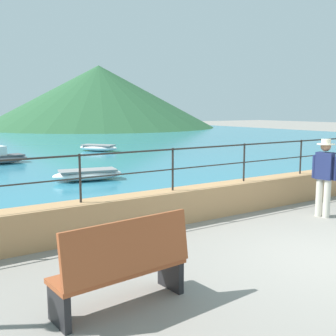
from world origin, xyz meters
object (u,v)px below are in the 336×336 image
boat_1 (0,157)px  boat_3 (88,174)px  boat_0 (98,148)px  bench_main (124,264)px  person_walking (324,174)px

boat_1 → boat_3: bearing=-75.8°
boat_0 → boat_1: 6.30m
bench_main → boat_3: bench_main is taller
bench_main → boat_3: (3.04, 8.43, -0.30)m
person_walking → boat_1: bearing=107.7°
person_walking → boat_0: 15.79m
boat_1 → boat_3: boat_1 is taller
bench_main → boat_0: 18.54m
bench_main → boat_1: bearing=84.0°
boat_0 → boat_3: (-4.21, -8.63, 0.00)m
boat_0 → boat_1: bearing=-155.6°
person_walking → boat_1: size_ratio=0.72×
person_walking → boat_0: (1.55, 15.70, -0.72)m
bench_main → boat_1: size_ratio=0.72×
person_walking → boat_3: 7.58m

